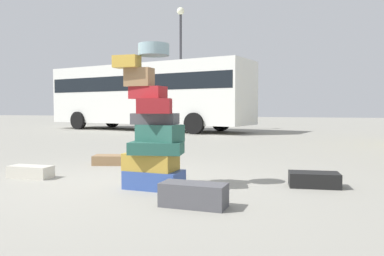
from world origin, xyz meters
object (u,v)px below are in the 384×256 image
at_px(parked_bus, 147,93).
at_px(suitcase_brown_upright_blue, 115,160).
at_px(suitcase_tower, 153,134).
at_px(suitcase_cream_right_side, 31,172).
at_px(suitcase_black_left_side, 314,180).
at_px(suitcase_charcoal_foreground_far, 194,195).
at_px(lamp_post, 181,50).

bearing_deg(parked_bus, suitcase_brown_upright_blue, -55.77).
height_order(suitcase_tower, suitcase_cream_right_side, suitcase_tower).
relative_size(suitcase_black_left_side, suitcase_cream_right_side, 0.98).
bearing_deg(suitcase_cream_right_side, parked_bus, 104.75).
xyz_separation_m(suitcase_cream_right_side, suitcase_charcoal_foreground_far, (2.98, -0.92, 0.04)).
height_order(suitcase_black_left_side, suitcase_charcoal_foreground_far, suitcase_charcoal_foreground_far).
bearing_deg(suitcase_cream_right_side, lamp_post, 97.23).
bearing_deg(suitcase_black_left_side, suitcase_tower, -167.19).
relative_size(suitcase_charcoal_foreground_far, parked_bus, 0.07).
bearing_deg(lamp_post, suitcase_charcoal_foreground_far, -70.66).
distance_m(suitcase_black_left_side, parked_bus, 14.00).
relative_size(suitcase_tower, suitcase_brown_upright_blue, 2.49).
bearing_deg(parked_bus, suitcase_charcoal_foreground_far, -50.52).
height_order(suitcase_cream_right_side, suitcase_charcoal_foreground_far, suitcase_charcoal_foreground_far).
xyz_separation_m(suitcase_charcoal_foreground_far, lamp_post, (-4.74, 13.51, 3.76)).
relative_size(suitcase_black_left_side, parked_bus, 0.06).
bearing_deg(suitcase_brown_upright_blue, suitcase_tower, -64.07).
bearing_deg(suitcase_black_left_side, suitcase_brown_upright_blue, 157.65).
distance_m(suitcase_brown_upright_blue, lamp_post, 11.85).
xyz_separation_m(suitcase_brown_upright_blue, lamp_post, (-2.36, 10.97, 3.80)).
bearing_deg(suitcase_brown_upright_blue, lamp_post, 86.84).
xyz_separation_m(suitcase_black_left_side, suitcase_charcoal_foreground_far, (-1.31, -1.51, 0.03)).
relative_size(suitcase_cream_right_side, parked_bus, 0.06).
bearing_deg(lamp_post, suitcase_brown_upright_blue, -77.84).
distance_m(suitcase_tower, parked_bus, 13.57).
bearing_deg(parked_bus, lamp_post, 28.22).
relative_size(suitcase_charcoal_foreground_far, lamp_post, 0.12).
bearing_deg(lamp_post, parked_bus, -165.37).
xyz_separation_m(suitcase_cream_right_side, parked_bus, (-3.38, 12.18, 1.74)).
relative_size(suitcase_brown_upright_blue, suitcase_cream_right_side, 1.14).
relative_size(suitcase_black_left_side, suitcase_brown_upright_blue, 0.86).
height_order(suitcase_brown_upright_blue, lamp_post, lamp_post).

